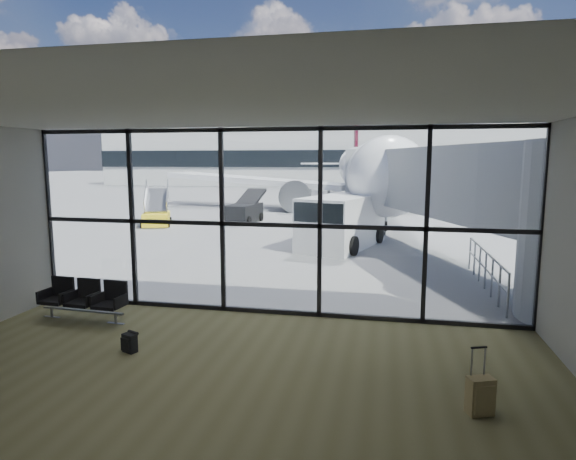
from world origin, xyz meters
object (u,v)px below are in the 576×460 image
(suitcase, at_px, (481,396))
(belt_loader, at_px, (244,212))
(service_van, at_px, (341,221))
(seating_row, at_px, (85,297))
(airliner, at_px, (365,171))
(backpack, at_px, (129,343))
(mobile_stairs, at_px, (157,217))

(suitcase, xyz_separation_m, belt_loader, (-9.88, 20.82, 0.34))
(suitcase, distance_m, service_van, 13.97)
(seating_row, bearing_deg, airliner, 83.39)
(seating_row, distance_m, backpack, 2.65)
(service_van, distance_m, belt_loader, 9.81)
(suitcase, distance_m, mobile_stairs, 23.41)
(suitcase, bearing_deg, seating_row, 140.97)
(airliner, distance_m, service_van, 18.12)
(backpack, height_order, service_van, service_van)
(backpack, bearing_deg, suitcase, 12.60)
(seating_row, xyz_separation_m, mobile_stairs, (-6.09, 15.70, -0.03))
(seating_row, xyz_separation_m, belt_loader, (-1.56, 18.08, 0.12))
(backpack, distance_m, mobile_stairs, 19.16)
(seating_row, relative_size, service_van, 0.39)
(belt_loader, distance_m, mobile_stairs, 5.12)
(seating_row, bearing_deg, mobile_stairs, 114.76)
(service_van, relative_size, mobile_stairs, 1.71)
(suitcase, relative_size, belt_loader, 0.24)
(backpack, distance_m, belt_loader, 20.05)
(seating_row, distance_m, airliner, 29.40)
(backpack, height_order, suitcase, suitcase)
(service_van, bearing_deg, suitcase, -59.60)
(seating_row, height_order, mobile_stairs, mobile_stairs)
(belt_loader, xyz_separation_m, mobile_stairs, (-4.53, -2.38, -0.15))
(airliner, height_order, mobile_stairs, airliner)
(suitcase, height_order, belt_loader, belt_loader)
(seating_row, relative_size, airliner, 0.06)
(belt_loader, height_order, mobile_stairs, mobile_stairs)
(suitcase, bearing_deg, service_van, 82.96)
(backpack, xyz_separation_m, mobile_stairs, (-8.15, 17.34, 0.30))
(backpack, distance_m, service_van, 12.82)
(belt_loader, bearing_deg, suitcase, -60.19)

